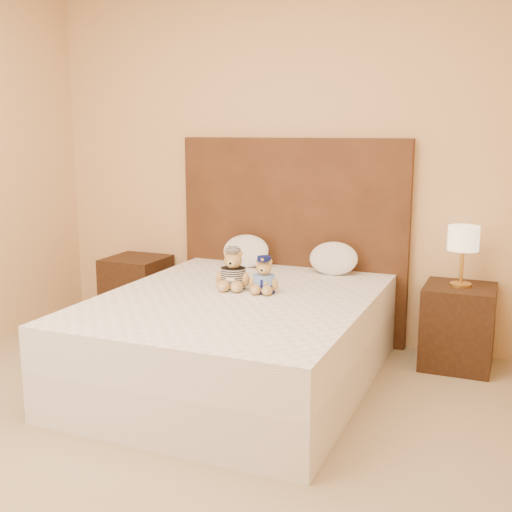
{
  "coord_description": "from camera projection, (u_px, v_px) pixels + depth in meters",
  "views": [
    {
      "loc": [
        1.58,
        -2.29,
        1.56
      ],
      "look_at": [
        0.03,
        1.45,
        0.76
      ],
      "focal_mm": 45.0,
      "sensor_mm": 36.0,
      "label": 1
    }
  ],
  "objects": [
    {
      "name": "ground",
      "position": [
        131.0,
        472.0,
        2.97
      ],
      "size": [
        4.0,
        4.5,
        0.0
      ],
      "primitive_type": "cube",
      "color": "tan",
      "rests_on": "ground"
    },
    {
      "name": "room_walls",
      "position": [
        171.0,
        76.0,
        3.03
      ],
      "size": [
        4.04,
        4.52,
        2.72
      ],
      "color": "#E5B87C",
      "rests_on": "ground"
    },
    {
      "name": "bed",
      "position": [
        237.0,
        339.0,
        4.0
      ],
      "size": [
        1.6,
        2.0,
        0.55
      ],
      "color": "white",
      "rests_on": "ground"
    },
    {
      "name": "headboard",
      "position": [
        292.0,
        239.0,
        4.82
      ],
      "size": [
        1.75,
        0.08,
        1.5
      ],
      "primitive_type": "cube",
      "color": "#543119",
      "rests_on": "ground"
    },
    {
      "name": "nightstand_left",
      "position": [
        137.0,
        291.0,
        5.2
      ],
      "size": [
        0.45,
        0.45,
        0.55
      ],
      "primitive_type": "cube",
      "color": "#372011",
      "rests_on": "ground"
    },
    {
      "name": "nightstand_right",
      "position": [
        458.0,
        326.0,
        4.25
      ],
      "size": [
        0.45,
        0.45,
        0.55
      ],
      "primitive_type": "cube",
      "color": "#372011",
      "rests_on": "ground"
    },
    {
      "name": "lamp",
      "position": [
        463.0,
        241.0,
        4.14
      ],
      "size": [
        0.2,
        0.2,
        0.4
      ],
      "color": "gold",
      "rests_on": "nightstand_right"
    },
    {
      "name": "teddy_police",
      "position": [
        264.0,
        275.0,
        4.01
      ],
      "size": [
        0.22,
        0.21,
        0.23
      ],
      "primitive_type": null,
      "rotation": [
        0.0,
        0.0,
        0.13
      ],
      "color": "#A98442",
      "rests_on": "bed"
    },
    {
      "name": "teddy_prisoner",
      "position": [
        233.0,
        269.0,
        4.1
      ],
      "size": [
        0.27,
        0.26,
        0.26
      ],
      "primitive_type": null,
      "rotation": [
        0.0,
        0.0,
        0.17
      ],
      "color": "#A98442",
      "rests_on": "bed"
    },
    {
      "name": "pillow_left",
      "position": [
        246.0,
        249.0,
        4.79
      ],
      "size": [
        0.36,
        0.24,
        0.26
      ],
      "primitive_type": "ellipsoid",
      "color": "white",
      "rests_on": "bed"
    },
    {
      "name": "pillow_right",
      "position": [
        334.0,
        257.0,
        4.53
      ],
      "size": [
        0.35,
        0.23,
        0.25
      ],
      "primitive_type": "ellipsoid",
      "color": "white",
      "rests_on": "bed"
    }
  ]
}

